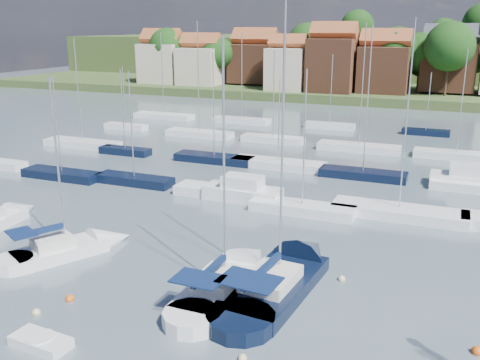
% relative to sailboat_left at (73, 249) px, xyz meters
% --- Properties ---
extents(ground, '(260.00, 260.00, 0.00)m').
position_rel_sailboat_left_xyz_m(ground, '(11.69, 35.38, -0.36)').
color(ground, '#4E606A').
rests_on(ground, ground).
extents(sailboat_left, '(6.73, 9.63, 13.10)m').
position_rel_sailboat_left_xyz_m(sailboat_left, '(0.00, 0.00, 0.00)').
color(sailboat_left, white).
rests_on(sailboat_left, ground).
extents(sailboat_centre, '(3.20, 11.75, 15.92)m').
position_rel_sailboat_left_xyz_m(sailboat_centre, '(11.87, -0.04, -0.01)').
color(sailboat_centre, white).
rests_on(sailboat_centre, ground).
extents(sailboat_navy, '(4.90, 14.22, 19.21)m').
position_rel_sailboat_left_xyz_m(sailboat_navy, '(14.86, 1.94, -0.02)').
color(sailboat_navy, black).
rests_on(sailboat_navy, ground).
extents(tender, '(3.15, 1.64, 0.66)m').
position_rel_sailboat_left_xyz_m(tender, '(5.83, -9.64, -0.11)').
color(tender, white).
rests_on(tender, ground).
extents(buoy_b, '(0.46, 0.46, 0.46)m').
position_rel_sailboat_left_xyz_m(buoy_b, '(3.44, -7.35, -0.36)').
color(buoy_b, beige).
rests_on(buoy_b, ground).
extents(buoy_c, '(0.53, 0.53, 0.53)m').
position_rel_sailboat_left_xyz_m(buoy_c, '(4.11, -5.41, -0.36)').
color(buoy_c, '#D85914').
rests_on(buoy_c, ground).
extents(buoy_d, '(0.41, 0.41, 0.41)m').
position_rel_sailboat_left_xyz_m(buoy_d, '(15.39, -6.92, -0.36)').
color(buoy_d, beige).
rests_on(buoy_d, ground).
extents(buoy_e, '(0.46, 0.46, 0.46)m').
position_rel_sailboat_left_xyz_m(buoy_e, '(18.00, 2.96, -0.36)').
color(buoy_e, beige).
rests_on(buoy_e, ground).
extents(buoy_g, '(0.54, 0.54, 0.54)m').
position_rel_sailboat_left_xyz_m(buoy_g, '(25.62, -2.14, -0.36)').
color(buoy_g, '#D85914').
rests_on(buoy_g, ground).
extents(marina_field, '(79.62, 41.41, 15.93)m').
position_rel_sailboat_left_xyz_m(marina_field, '(13.60, 30.53, 0.07)').
color(marina_field, white).
rests_on(marina_field, ground).
extents(far_shore_town, '(212.46, 90.00, 22.27)m').
position_rel_sailboat_left_xyz_m(far_shore_town, '(13.92, 128.05, 4.24)').
color(far_shore_town, '#434F27').
rests_on(far_shore_town, ground).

